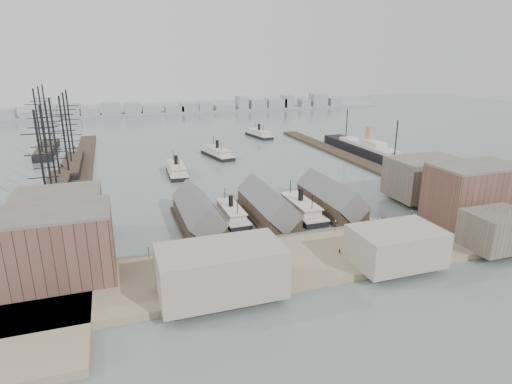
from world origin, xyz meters
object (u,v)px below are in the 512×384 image
object	(u,v)px
horse_cart_center	(258,256)
horse_cart_right	(374,248)
ocean_steamer	(368,150)
ferry_docked_west	(231,213)
tram	(392,228)
horse_cart_left	(202,259)

from	to	relation	value
horse_cart_center	horse_cart_right	world-z (taller)	horse_cart_center
horse_cart_center	horse_cart_right	size ratio (longest dim) A/B	1.03
horse_cart_right	ocean_steamer	bearing A→B (deg)	-29.35
ocean_steamer	ferry_docked_west	bearing A→B (deg)	-145.12
horse_cart_center	horse_cart_right	bearing A→B (deg)	-66.45
ocean_steamer	horse_cart_center	bearing A→B (deg)	-134.14
ferry_docked_west	tram	size ratio (longest dim) A/B	2.28
ocean_steamer	horse_cart_right	world-z (taller)	ocean_steamer
ocean_steamer	horse_cart_left	bearing A→B (deg)	-138.79
horse_cart_right	ferry_docked_west	bearing A→B (deg)	38.92
horse_cart_left	horse_cart_center	bearing A→B (deg)	-66.01
ferry_docked_west	horse_cart_left	distance (m)	38.91
horse_cart_center	horse_cart_right	xyz separation A→B (m)	(34.62, -5.93, -0.07)
tram	horse_cart_center	world-z (taller)	tram
ocean_steamer	horse_cart_right	bearing A→B (deg)	-122.00
ferry_docked_west	ocean_steamer	world-z (taller)	ocean_steamer
ferry_docked_west	ocean_steamer	distance (m)	128.00
ferry_docked_west	horse_cart_right	bearing A→B (deg)	-53.72
tram	horse_cart_right	bearing A→B (deg)	-151.82
tram	horse_cart_left	bearing A→B (deg)	172.54
ferry_docked_west	horse_cart_center	xyz separation A→B (m)	(-2.60, -37.69, 0.65)
ferry_docked_west	tram	xyz separation A→B (m)	(44.17, -35.08, 1.85)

